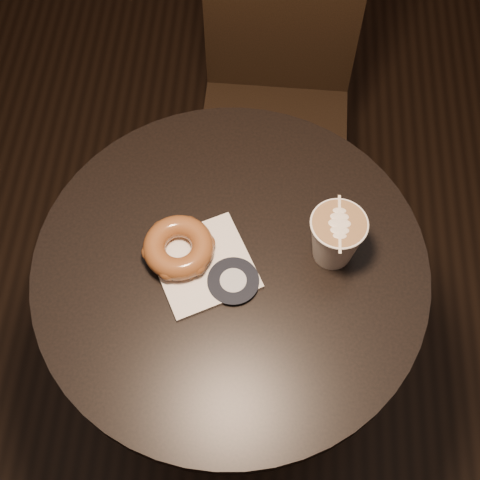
# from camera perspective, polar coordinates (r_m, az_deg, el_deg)

# --- Properties ---
(cafe_table) EXTENTS (0.70, 0.70, 0.75)m
(cafe_table) POSITION_cam_1_polar(r_m,az_deg,el_deg) (1.35, -0.71, -5.79)
(cafe_table) COLOR black
(cafe_table) RESTS_ON ground
(chair) EXTENTS (0.38, 0.38, 0.94)m
(chair) POSITION_cam_1_polar(r_m,az_deg,el_deg) (1.71, 3.20, 13.19)
(chair) COLOR black
(chair) RESTS_ON ground
(pastry_bag) EXTENTS (0.22, 0.22, 0.01)m
(pastry_bag) POSITION_cam_1_polar(r_m,az_deg,el_deg) (1.17, -3.12, -2.14)
(pastry_bag) COLOR white
(pastry_bag) RESTS_ON cafe_table
(doughnut) EXTENTS (0.12, 0.12, 0.04)m
(doughnut) POSITION_cam_1_polar(r_m,az_deg,el_deg) (1.16, -5.27, -0.62)
(doughnut) COLOR brown
(doughnut) RESTS_ON pastry_bag
(latte_cup) EXTENTS (0.10, 0.10, 0.11)m
(latte_cup) POSITION_cam_1_polar(r_m,az_deg,el_deg) (1.15, 8.15, 0.12)
(latte_cup) COLOR white
(latte_cup) RESTS_ON cafe_table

